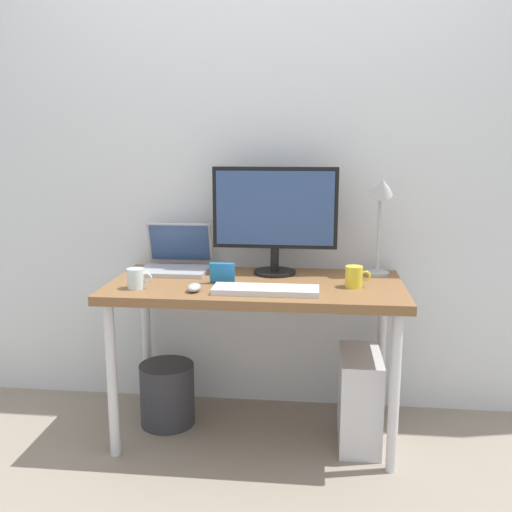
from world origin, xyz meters
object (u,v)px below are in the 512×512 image
object	(u,v)px
desk	(256,298)
desk_lamp	(381,202)
keyboard	(266,290)
glass_cup	(136,278)
computer_tower	(359,398)
monitor	(275,214)
mouse	(194,288)
laptop	(176,259)
coffee_mug	(354,277)
wastebasket	(167,394)
photo_frame	(222,273)

from	to	relation	value
desk	desk_lamp	world-z (taller)	desk_lamp
keyboard	glass_cup	xyz separation A→B (m)	(-0.56, 0.01, 0.03)
computer_tower	monitor	bearing A→B (deg)	153.22
desk_lamp	glass_cup	world-z (taller)	desk_lamp
mouse	computer_tower	bearing A→B (deg)	12.73
monitor	laptop	size ratio (longest dim) A/B	1.82
monitor	keyboard	distance (m)	0.45
keyboard	glass_cup	world-z (taller)	glass_cup
desk_lamp	coffee_mug	world-z (taller)	desk_lamp
desk_lamp	computer_tower	xyz separation A→B (m)	(-0.08, -0.20, -0.86)
coffee_mug	desk_lamp	bearing A→B (deg)	60.74
glass_cup	computer_tower	distance (m)	1.13
keyboard	monitor	bearing A→B (deg)	88.44
monitor	computer_tower	size ratio (longest dim) A/B	1.39
computer_tower	wastebasket	distance (m)	0.91
mouse	computer_tower	distance (m)	0.91
desk_lamp	wastebasket	bearing A→B (deg)	-172.68
laptop	photo_frame	bearing A→B (deg)	-41.46
coffee_mug	photo_frame	world-z (taller)	photo_frame
laptop	keyboard	xyz separation A→B (m)	(0.47, -0.37, -0.04)
glass_cup	photo_frame	size ratio (longest dim) A/B	0.99
keyboard	computer_tower	xyz separation A→B (m)	(0.41, 0.15, -0.53)
laptop	coffee_mug	world-z (taller)	laptop
laptop	desk_lamp	world-z (taller)	desk_lamp
glass_cup	wastebasket	size ratio (longest dim) A/B	0.36
monitor	mouse	distance (m)	0.55
mouse	photo_frame	bearing A→B (deg)	57.93
coffee_mug	computer_tower	size ratio (longest dim) A/B	0.26
mouse	photo_frame	size ratio (longest dim) A/B	0.82
desk_lamp	wastebasket	xyz separation A→B (m)	(-0.99, -0.13, -0.92)
monitor	desk	bearing A→B (deg)	-110.95
desk_lamp	photo_frame	distance (m)	0.79
coffee_mug	mouse	bearing A→B (deg)	-167.61
desk	desk_lamp	bearing A→B (deg)	18.20
desk	laptop	world-z (taller)	laptop
computer_tower	glass_cup	bearing A→B (deg)	-171.98
photo_frame	monitor	bearing A→B (deg)	44.74
desk_lamp	desk	bearing A→B (deg)	-161.80
monitor	mouse	xyz separation A→B (m)	(-0.31, -0.36, -0.27)
desk_lamp	coffee_mug	bearing A→B (deg)	-119.26
glass_cup	computer_tower	size ratio (longest dim) A/B	0.26
keyboard	coffee_mug	distance (m)	0.40
desk	photo_frame	bearing A→B (deg)	-167.19
glass_cup	coffee_mug	bearing A→B (deg)	7.55
wastebasket	mouse	bearing A→B (deg)	-50.46
monitor	desk_lamp	xyz separation A→B (m)	(0.48, 0.00, 0.06)
laptop	glass_cup	size ratio (longest dim) A/B	2.94
coffee_mug	monitor	bearing A→B (deg)	148.99
photo_frame	desk_lamp	bearing A→B (deg)	17.09
keyboard	wastebasket	xyz separation A→B (m)	(-0.50, 0.23, -0.59)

